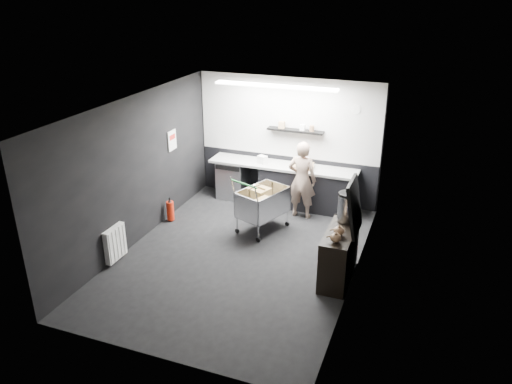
% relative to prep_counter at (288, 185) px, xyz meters
% --- Properties ---
extents(floor, '(5.50, 5.50, 0.00)m').
position_rel_prep_counter_xyz_m(floor, '(-0.14, -2.42, -0.46)').
color(floor, black).
rests_on(floor, ground).
extents(ceiling, '(5.50, 5.50, 0.00)m').
position_rel_prep_counter_xyz_m(ceiling, '(-0.14, -2.42, 2.24)').
color(ceiling, white).
rests_on(ceiling, wall_back).
extents(wall_back, '(5.50, 0.00, 5.50)m').
position_rel_prep_counter_xyz_m(wall_back, '(-0.14, 0.33, 0.89)').
color(wall_back, black).
rests_on(wall_back, floor).
extents(wall_front, '(5.50, 0.00, 5.50)m').
position_rel_prep_counter_xyz_m(wall_front, '(-0.14, -5.17, 0.89)').
color(wall_front, black).
rests_on(wall_front, floor).
extents(wall_left, '(0.00, 5.50, 5.50)m').
position_rel_prep_counter_xyz_m(wall_left, '(-2.14, -2.42, 0.89)').
color(wall_left, black).
rests_on(wall_left, floor).
extents(wall_right, '(0.00, 5.50, 5.50)m').
position_rel_prep_counter_xyz_m(wall_right, '(1.86, -2.42, 0.89)').
color(wall_right, black).
rests_on(wall_right, floor).
extents(kitchen_wall_panel, '(3.95, 0.02, 1.70)m').
position_rel_prep_counter_xyz_m(kitchen_wall_panel, '(-0.14, 0.31, 1.39)').
color(kitchen_wall_panel, silver).
rests_on(kitchen_wall_panel, wall_back).
extents(dado_panel, '(3.95, 0.02, 1.00)m').
position_rel_prep_counter_xyz_m(dado_panel, '(-0.14, 0.31, 0.04)').
color(dado_panel, black).
rests_on(dado_panel, wall_back).
extents(floating_shelf, '(1.20, 0.22, 0.04)m').
position_rel_prep_counter_xyz_m(floating_shelf, '(0.06, 0.20, 1.16)').
color(floating_shelf, black).
rests_on(floating_shelf, wall_back).
extents(wall_clock, '(0.20, 0.03, 0.20)m').
position_rel_prep_counter_xyz_m(wall_clock, '(1.26, 0.30, 1.69)').
color(wall_clock, white).
rests_on(wall_clock, wall_back).
extents(poster, '(0.02, 0.30, 0.40)m').
position_rel_prep_counter_xyz_m(poster, '(-2.12, -1.12, 1.09)').
color(poster, white).
rests_on(poster, wall_left).
extents(poster_red_band, '(0.02, 0.22, 0.10)m').
position_rel_prep_counter_xyz_m(poster_red_band, '(-2.11, -1.12, 1.16)').
color(poster_red_band, red).
rests_on(poster_red_band, poster).
extents(radiator, '(0.10, 0.50, 0.60)m').
position_rel_prep_counter_xyz_m(radiator, '(-2.08, -3.32, -0.11)').
color(radiator, white).
rests_on(radiator, wall_left).
extents(ceiling_strip, '(2.40, 0.20, 0.04)m').
position_rel_prep_counter_xyz_m(ceiling_strip, '(-0.14, -0.57, 2.21)').
color(ceiling_strip, white).
rests_on(ceiling_strip, ceiling).
extents(prep_counter, '(3.20, 0.61, 0.90)m').
position_rel_prep_counter_xyz_m(prep_counter, '(0.00, 0.00, 0.00)').
color(prep_counter, black).
rests_on(prep_counter, floor).
extents(person, '(0.60, 0.40, 1.61)m').
position_rel_prep_counter_xyz_m(person, '(0.42, -0.45, 0.35)').
color(person, beige).
rests_on(person, floor).
extents(shopping_cart, '(0.96, 1.24, 1.14)m').
position_rel_prep_counter_xyz_m(shopping_cart, '(-0.11, -1.31, 0.09)').
color(shopping_cart, silver).
rests_on(shopping_cart, floor).
extents(sideboard, '(0.49, 1.15, 1.73)m').
position_rel_prep_counter_xyz_m(sideboard, '(1.64, -2.47, 0.09)').
color(sideboard, black).
rests_on(sideboard, floor).
extents(fire_extinguisher, '(0.15, 0.15, 0.49)m').
position_rel_prep_counter_xyz_m(fire_extinguisher, '(-1.99, -1.60, -0.22)').
color(fire_extinguisher, red).
rests_on(fire_extinguisher, floor).
extents(cardboard_box, '(0.50, 0.41, 0.09)m').
position_rel_prep_counter_xyz_m(cardboard_box, '(0.33, -0.05, 0.49)').
color(cardboard_box, '#A78459').
rests_on(cardboard_box, prep_counter).
extents(pink_tub, '(0.21, 0.21, 0.21)m').
position_rel_prep_counter_xyz_m(pink_tub, '(0.33, 0.00, 0.55)').
color(pink_tub, white).
rests_on(pink_tub, prep_counter).
extents(white_container, '(0.22, 0.20, 0.16)m').
position_rel_prep_counter_xyz_m(white_container, '(-0.58, -0.05, 0.52)').
color(white_container, white).
rests_on(white_container, prep_counter).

